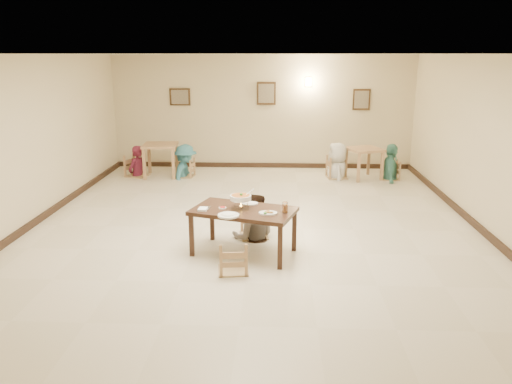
{
  "coord_description": "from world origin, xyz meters",
  "views": [
    {
      "loc": [
        0.42,
        -8.39,
        3.0
      ],
      "look_at": [
        0.08,
        -0.64,
        0.85
      ],
      "focal_mm": 35.0,
      "sensor_mm": 36.0,
      "label": 1
    }
  ],
  "objects_px": {
    "main_table": "(243,214)",
    "bg_chair_rl": "(338,158)",
    "main_diner": "(254,194)",
    "chair_far": "(254,210)",
    "bg_table_right": "(364,154)",
    "bg_diner_c": "(338,143)",
    "curry_warmer": "(241,198)",
    "bg_chair_lr": "(185,160)",
    "drink_glass": "(285,208)",
    "bg_diner_d": "(392,144)",
    "bg_chair_ll": "(136,156)",
    "bg_chair_rr": "(391,162)",
    "bg_diner_b": "(184,145)",
    "chair_near": "(233,242)",
    "bg_diner_a": "(135,146)",
    "bg_table_left": "(160,149)"
  },
  "relations": [
    {
      "from": "chair_far",
      "to": "bg_diner_b",
      "type": "distance_m",
      "value": 4.64
    },
    {
      "from": "bg_chair_rr",
      "to": "bg_diner_b",
      "type": "relative_size",
      "value": 0.54
    },
    {
      "from": "bg_chair_rl",
      "to": "drink_glass",
      "type": "bearing_deg",
      "value": 158.02
    },
    {
      "from": "bg_chair_rr",
      "to": "main_table",
      "type": "bearing_deg",
      "value": -34.11
    },
    {
      "from": "main_diner",
      "to": "bg_chair_ll",
      "type": "relative_size",
      "value": 1.48
    },
    {
      "from": "bg_table_right",
      "to": "bg_chair_rr",
      "type": "bearing_deg",
      "value": -5.74
    },
    {
      "from": "bg_diner_c",
      "to": "bg_chair_ll",
      "type": "bearing_deg",
      "value": -92.62
    },
    {
      "from": "chair_near",
      "to": "bg_diner_c",
      "type": "distance_m",
      "value": 6.09
    },
    {
      "from": "drink_glass",
      "to": "bg_table_left",
      "type": "bearing_deg",
      "value": 120.85
    },
    {
      "from": "main_table",
      "to": "chair_near",
      "type": "bearing_deg",
      "value": -81.19
    },
    {
      "from": "main_diner",
      "to": "bg_diner_c",
      "type": "height_order",
      "value": "bg_diner_c"
    },
    {
      "from": "chair_far",
      "to": "curry_warmer",
      "type": "relative_size",
      "value": 2.63
    },
    {
      "from": "bg_chair_rr",
      "to": "bg_diner_c",
      "type": "bearing_deg",
      "value": -94.48
    },
    {
      "from": "main_table",
      "to": "bg_diner_b",
      "type": "relative_size",
      "value": 1.04
    },
    {
      "from": "bg_table_left",
      "to": "bg_diner_c",
      "type": "xyz_separation_m",
      "value": [
        4.43,
        0.03,
        0.2
      ]
    },
    {
      "from": "bg_table_left",
      "to": "bg_chair_rl",
      "type": "bearing_deg",
      "value": 0.4
    },
    {
      "from": "main_table",
      "to": "bg_diner_a",
      "type": "xyz_separation_m",
      "value": [
        -3.05,
        4.95,
        0.15
      ]
    },
    {
      "from": "main_table",
      "to": "bg_chair_rl",
      "type": "bearing_deg",
      "value": 85.83
    },
    {
      "from": "main_table",
      "to": "bg_chair_ll",
      "type": "relative_size",
      "value": 1.66
    },
    {
      "from": "bg_table_right",
      "to": "bg_diner_c",
      "type": "relative_size",
      "value": 0.55
    },
    {
      "from": "bg_chair_lr",
      "to": "bg_diner_a",
      "type": "xyz_separation_m",
      "value": [
        -1.24,
        -0.0,
        0.35
      ]
    },
    {
      "from": "bg_diner_a",
      "to": "bg_diner_b",
      "type": "xyz_separation_m",
      "value": [
        1.24,
        0.0,
        0.04
      ]
    },
    {
      "from": "curry_warmer",
      "to": "drink_glass",
      "type": "relative_size",
      "value": 2.21
    },
    {
      "from": "main_table",
      "to": "main_diner",
      "type": "distance_m",
      "value": 0.7
    },
    {
      "from": "bg_diner_d",
      "to": "main_diner",
      "type": "bearing_deg",
      "value": 149.99
    },
    {
      "from": "chair_near",
      "to": "bg_diner_c",
      "type": "height_order",
      "value": "bg_diner_c"
    },
    {
      "from": "main_diner",
      "to": "bg_diner_b",
      "type": "distance_m",
      "value": 4.7
    },
    {
      "from": "bg_chair_rl",
      "to": "bg_diner_c",
      "type": "bearing_deg",
      "value": 82.92
    },
    {
      "from": "bg_chair_rl",
      "to": "bg_diner_b",
      "type": "distance_m",
      "value": 3.83
    },
    {
      "from": "bg_diner_c",
      "to": "bg_diner_d",
      "type": "height_order",
      "value": "bg_diner_c"
    },
    {
      "from": "bg_chair_rr",
      "to": "chair_near",
      "type": "bearing_deg",
      "value": -31.57
    },
    {
      "from": "bg_diner_d",
      "to": "chair_far",
      "type": "bearing_deg",
      "value": 149.5
    },
    {
      "from": "drink_glass",
      "to": "bg_diner_c",
      "type": "distance_m",
      "value": 5.34
    },
    {
      "from": "bg_chair_rl",
      "to": "bg_diner_d",
      "type": "height_order",
      "value": "bg_diner_d"
    },
    {
      "from": "curry_warmer",
      "to": "bg_diner_a",
      "type": "bearing_deg",
      "value": 121.46
    },
    {
      "from": "curry_warmer",
      "to": "bg_table_right",
      "type": "bearing_deg",
      "value": 61.38
    },
    {
      "from": "bg_chair_lr",
      "to": "bg_diner_a",
      "type": "height_order",
      "value": "bg_diner_a"
    },
    {
      "from": "chair_near",
      "to": "bg_diner_c",
      "type": "relative_size",
      "value": 0.51
    },
    {
      "from": "main_table",
      "to": "bg_diner_a",
      "type": "relative_size",
      "value": 1.09
    },
    {
      "from": "bg_chair_rl",
      "to": "chair_near",
      "type": "bearing_deg",
      "value": 152.62
    },
    {
      "from": "chair_far",
      "to": "bg_table_right",
      "type": "relative_size",
      "value": 0.97
    },
    {
      "from": "drink_glass",
      "to": "bg_chair_rl",
      "type": "xyz_separation_m",
      "value": [
        1.37,
        5.16,
        -0.28
      ]
    },
    {
      "from": "bg_chair_lr",
      "to": "drink_glass",
      "type": "bearing_deg",
      "value": 33.27
    },
    {
      "from": "main_diner",
      "to": "drink_glass",
      "type": "bearing_deg",
      "value": 118.77
    },
    {
      "from": "bg_chair_rl",
      "to": "bg_diner_d",
      "type": "relative_size",
      "value": 0.58
    },
    {
      "from": "main_table",
      "to": "chair_far",
      "type": "distance_m",
      "value": 0.78
    },
    {
      "from": "bg_table_right",
      "to": "bg_chair_lr",
      "type": "xyz_separation_m",
      "value": [
        -4.47,
        -0.03,
        -0.19
      ]
    },
    {
      "from": "main_table",
      "to": "drink_glass",
      "type": "distance_m",
      "value": 0.66
    },
    {
      "from": "chair_near",
      "to": "bg_diner_a",
      "type": "height_order",
      "value": "bg_diner_a"
    },
    {
      "from": "bg_diner_a",
      "to": "main_table",
      "type": "bearing_deg",
      "value": 55.24
    }
  ]
}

